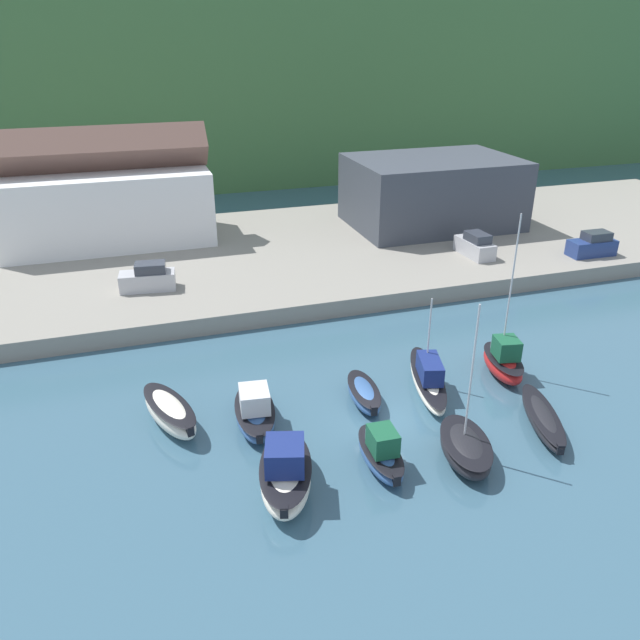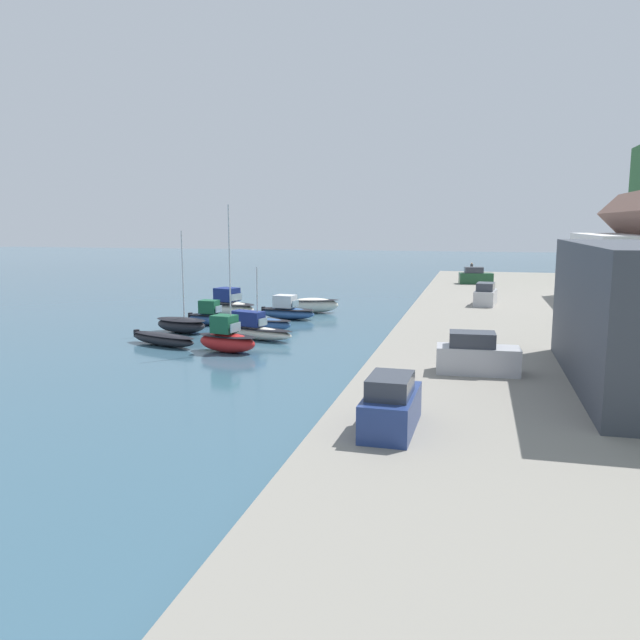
{
  "view_description": "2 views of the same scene",
  "coord_description": "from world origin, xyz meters",
  "px_view_note": "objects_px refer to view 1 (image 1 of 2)",
  "views": [
    {
      "loc": [
        -12.31,
        -26.85,
        19.95
      ],
      "look_at": [
        -1.09,
        8.14,
        2.65
      ],
      "focal_mm": 35.0,
      "sensor_mm": 36.0,
      "label": 1
    },
    {
      "loc": [
        49.71,
        19.29,
        9.08
      ],
      "look_at": [
        3.97,
        7.78,
        1.75
      ],
      "focal_mm": 35.0,
      "sensor_mm": 36.0,
      "label": 2
    }
  ],
  "objects_px": {
    "moored_boat_1": "(255,411)",
    "moored_boat_3": "(428,378)",
    "moored_boat_5": "(286,472)",
    "parked_car_1": "(475,246)",
    "moored_boat_8": "(542,419)",
    "moored_boat_0": "(170,412)",
    "moored_boat_2": "(364,394)",
    "parked_car_2": "(592,245)",
    "moored_boat_6": "(381,453)",
    "moored_boat_7": "(465,448)",
    "moored_boat_4": "(503,361)",
    "parked_car_3": "(148,278)"
  },
  "relations": [
    {
      "from": "moored_boat_4",
      "to": "parked_car_2",
      "type": "xyz_separation_m",
      "value": [
        18.05,
        14.13,
        1.3
      ]
    },
    {
      "from": "moored_boat_3",
      "to": "moored_boat_5",
      "type": "height_order",
      "value": "moored_boat_3"
    },
    {
      "from": "moored_boat_5",
      "to": "moored_boat_8",
      "type": "bearing_deg",
      "value": 19.14
    },
    {
      "from": "moored_boat_8",
      "to": "moored_boat_0",
      "type": "bearing_deg",
      "value": -179.07
    },
    {
      "from": "parked_car_2",
      "to": "moored_boat_6",
      "type": "bearing_deg",
      "value": 126.44
    },
    {
      "from": "moored_boat_8",
      "to": "parked_car_3",
      "type": "relative_size",
      "value": 1.47
    },
    {
      "from": "moored_boat_4",
      "to": "moored_boat_7",
      "type": "distance_m",
      "value": 9.48
    },
    {
      "from": "moored_boat_4",
      "to": "moored_boat_6",
      "type": "bearing_deg",
      "value": -139.91
    },
    {
      "from": "moored_boat_1",
      "to": "moored_boat_3",
      "type": "height_order",
      "value": "moored_boat_3"
    },
    {
      "from": "moored_boat_0",
      "to": "moored_boat_1",
      "type": "bearing_deg",
      "value": -34.0
    },
    {
      "from": "moored_boat_4",
      "to": "moored_boat_7",
      "type": "relative_size",
      "value": 1.22
    },
    {
      "from": "moored_boat_0",
      "to": "moored_boat_5",
      "type": "height_order",
      "value": "moored_boat_5"
    },
    {
      "from": "moored_boat_3",
      "to": "moored_boat_7",
      "type": "height_order",
      "value": "moored_boat_7"
    },
    {
      "from": "moored_boat_6",
      "to": "parked_car_1",
      "type": "relative_size",
      "value": 1.09
    },
    {
      "from": "moored_boat_4",
      "to": "parked_car_1",
      "type": "height_order",
      "value": "moored_boat_4"
    },
    {
      "from": "moored_boat_2",
      "to": "parked_car_1",
      "type": "distance_m",
      "value": 24.76
    },
    {
      "from": "moored_boat_1",
      "to": "moored_boat_4",
      "type": "height_order",
      "value": "moored_boat_4"
    },
    {
      "from": "moored_boat_3",
      "to": "moored_boat_6",
      "type": "relative_size",
      "value": 1.66
    },
    {
      "from": "moored_boat_0",
      "to": "moored_boat_2",
      "type": "bearing_deg",
      "value": -23.86
    },
    {
      "from": "moored_boat_2",
      "to": "moored_boat_3",
      "type": "relative_size",
      "value": 0.6
    },
    {
      "from": "moored_boat_5",
      "to": "moored_boat_0",
      "type": "bearing_deg",
      "value": 139.41
    },
    {
      "from": "moored_boat_2",
      "to": "moored_boat_6",
      "type": "relative_size",
      "value": 1.0
    },
    {
      "from": "moored_boat_6",
      "to": "moored_boat_8",
      "type": "xyz_separation_m",
      "value": [
        9.78,
        0.44,
        -0.29
      ]
    },
    {
      "from": "moored_boat_1",
      "to": "moored_boat_6",
      "type": "xyz_separation_m",
      "value": [
        5.17,
        -5.57,
        -0.02
      ]
    },
    {
      "from": "parked_car_2",
      "to": "moored_boat_0",
      "type": "bearing_deg",
      "value": 110.62
    },
    {
      "from": "moored_boat_5",
      "to": "parked_car_1",
      "type": "xyz_separation_m",
      "value": [
        23.79,
        23.55,
        1.24
      ]
    },
    {
      "from": "moored_boat_8",
      "to": "parked_car_1",
      "type": "relative_size",
      "value": 1.51
    },
    {
      "from": "moored_boat_1",
      "to": "moored_boat_5",
      "type": "distance_m",
      "value": 5.89
    },
    {
      "from": "moored_boat_0",
      "to": "moored_boat_3",
      "type": "distance_m",
      "value": 15.22
    },
    {
      "from": "moored_boat_0",
      "to": "moored_boat_8",
      "type": "height_order",
      "value": "moored_boat_0"
    },
    {
      "from": "moored_boat_2",
      "to": "moored_boat_5",
      "type": "height_order",
      "value": "moored_boat_5"
    },
    {
      "from": "moored_boat_1",
      "to": "moored_boat_5",
      "type": "bearing_deg",
      "value": -81.25
    },
    {
      "from": "parked_car_1",
      "to": "moored_boat_7",
      "type": "bearing_deg",
      "value": -123.8
    },
    {
      "from": "moored_boat_8",
      "to": "parked_car_1",
      "type": "height_order",
      "value": "parked_car_1"
    },
    {
      "from": "moored_boat_4",
      "to": "moored_boat_7",
      "type": "height_order",
      "value": "moored_boat_4"
    },
    {
      "from": "parked_car_3",
      "to": "moored_boat_6",
      "type": "bearing_deg",
      "value": -151.8
    },
    {
      "from": "moored_boat_6",
      "to": "parked_car_2",
      "type": "distance_m",
      "value": 35.24
    },
    {
      "from": "moored_boat_7",
      "to": "parked_car_2",
      "type": "xyz_separation_m",
      "value": [
        24.61,
        20.97,
        1.59
      ]
    },
    {
      "from": "moored_boat_7",
      "to": "moored_boat_8",
      "type": "distance_m",
      "value": 5.67
    },
    {
      "from": "moored_boat_7",
      "to": "parked_car_1",
      "type": "bearing_deg",
      "value": 73.34
    },
    {
      "from": "moored_boat_1",
      "to": "moored_boat_6",
      "type": "height_order",
      "value": "moored_boat_1"
    },
    {
      "from": "moored_boat_1",
      "to": "moored_boat_0",
      "type": "bearing_deg",
      "value": 171.18
    },
    {
      "from": "moored_boat_1",
      "to": "parked_car_1",
      "type": "bearing_deg",
      "value": 43.26
    },
    {
      "from": "moored_boat_0",
      "to": "moored_boat_3",
      "type": "bearing_deg",
      "value": -21.84
    },
    {
      "from": "moored_boat_0",
      "to": "parked_car_1",
      "type": "xyz_separation_m",
      "value": [
        28.46,
        16.41,
        1.48
      ]
    },
    {
      "from": "moored_boat_2",
      "to": "moored_boat_3",
      "type": "height_order",
      "value": "moored_boat_3"
    },
    {
      "from": "moored_boat_6",
      "to": "moored_boat_0",
      "type": "bearing_deg",
      "value": 147.11
    },
    {
      "from": "moored_boat_1",
      "to": "parked_car_1",
      "type": "height_order",
      "value": "parked_car_1"
    },
    {
      "from": "parked_car_2",
      "to": "moored_boat_7",
      "type": "bearing_deg",
      "value": 131.98
    },
    {
      "from": "moored_boat_1",
      "to": "moored_boat_5",
      "type": "xyz_separation_m",
      "value": [
        0.19,
        -5.88,
        0.24
      ]
    }
  ]
}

